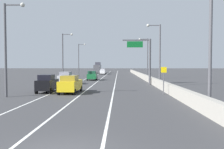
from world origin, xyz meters
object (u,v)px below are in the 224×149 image
Objects in this scene: lamp_post_right_third at (146,55)px; car_green_2 at (92,76)px; lamp_post_left_far at (80,57)px; lamp_post_right_second at (158,50)px; lamp_post_left_near at (8,43)px; lamp_post_left_mid at (64,54)px; speed_advisory_sign at (164,79)px; lamp_post_right_near at (207,34)px; car_white_0 at (103,72)px; car_silver_1 at (66,78)px; car_black_3 at (47,83)px; box_truck at (98,68)px; car_yellow_4 at (70,84)px; overhead_sign_gantry at (145,56)px.

car_green_2 is (-11.96, -4.57, -4.45)m from lamp_post_right_third.
car_green_2 is (5.72, -17.86, -4.45)m from lamp_post_left_far.
lamp_post_left_near is at bearing -144.17° from lamp_post_right_second.
lamp_post_left_mid is at bearing 88.99° from lamp_post_left_near.
lamp_post_right_third is 35.05m from lamp_post_left_near.
lamp_post_right_near reaches higher than speed_advisory_sign.
car_white_0 is 0.94× the size of car_silver_1.
lamp_post_right_second is 2.24× the size of car_black_3.
lamp_post_right_near is 1.00× the size of lamp_post_left_near.
lamp_post_left_mid is 2.27× the size of car_green_2.
car_black_3 is at bearing -85.80° from lamp_post_left_far.
lamp_post_right_near is at bearing -78.85° from box_truck.
lamp_post_left_near is at bearing -172.39° from speed_advisory_sign.
lamp_post_right_second is at bearing 37.35° from car_yellow_4.
car_black_3 is (-14.70, 10.17, -4.38)m from lamp_post_right_near.
speed_advisory_sign is 0.72× the size of car_white_0.
car_black_3 is (0.33, -11.25, -0.01)m from car_silver_1.
lamp_post_right_near is 36.45m from lamp_post_right_third.
lamp_post_right_near is at bearing -34.69° from car_black_3.
car_green_2 is at bearing 82.62° from car_black_3.
car_silver_1 reaches higher than car_black_3.
car_white_0 is at bearing 89.79° from car_green_2.
lamp_post_right_near reaches higher than car_green_2.
lamp_post_left_near reaches higher than box_truck.
lamp_post_right_near is at bearing -58.77° from lamp_post_left_mid.
lamp_post_left_far is 2.10× the size of car_silver_1.
lamp_post_left_near reaches higher than car_black_3.
speed_advisory_sign is 0.32× the size of lamp_post_right_third.
overhead_sign_gantry is 15.93m from car_yellow_4.
lamp_post_right_second is at bearing -12.29° from car_silver_1.
lamp_post_left_far is (-15.72, 28.38, 0.69)m from overhead_sign_gantry.
lamp_post_right_near is (1.88, -21.36, 0.69)m from overhead_sign_gantry.
lamp_post_right_second is 1.00× the size of lamp_post_left_mid.
overhead_sign_gantry is 0.80× the size of lamp_post_right_near.
overhead_sign_gantry is 15.00m from car_green_2.
lamp_post_left_near is 2.10× the size of car_silver_1.
lamp_post_left_far reaches higher than speed_advisory_sign.
car_silver_1 is at bearing -90.37° from box_truck.
car_green_2 is (3.14, 10.46, -0.08)m from car_silver_1.
lamp_post_left_far is 25.20m from box_truck.
lamp_post_left_mid is (0.39, 21.87, 0.00)m from lamp_post_left_near.
car_green_2 is at bearing 110.45° from lamp_post_right_near.
box_truck reaches higher than car_green_2.
car_white_0 is 52.76m from car_black_3.
lamp_post_right_third is at bearing 66.22° from car_yellow_4.
lamp_post_left_far reaches higher than box_truck.
lamp_post_right_near is 2.27× the size of car_green_2.
car_yellow_4 is (5.09, -18.39, -4.41)m from lamp_post_left_mid.
box_truck is (-12.81, 53.18, -2.72)m from overhead_sign_gantry.
speed_advisory_sign reaches higher than car_silver_1.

